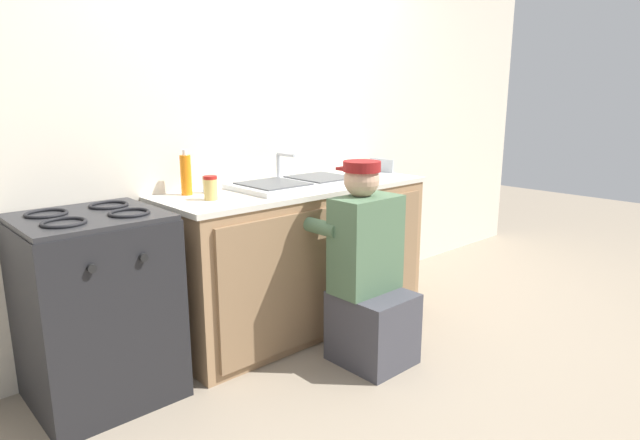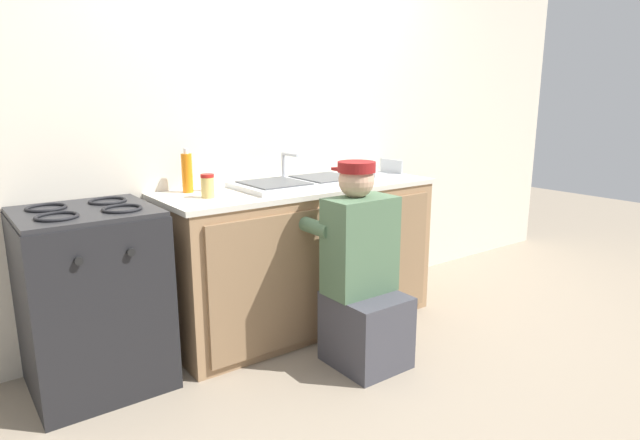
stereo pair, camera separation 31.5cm
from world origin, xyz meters
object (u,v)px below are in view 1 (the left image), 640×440
(sink_double_basin, at_px, (298,183))
(water_glass, at_px, (208,184))
(soap_bottle_orange, at_px, (186,174))
(plumber_person, at_px, (368,280))
(condiment_jar, at_px, (211,188))
(stove_range, at_px, (97,307))
(dish_rack_tray, at_px, (370,173))

(sink_double_basin, bearing_deg, water_glass, 163.70)
(soap_bottle_orange, bearing_deg, water_glass, -12.34)
(plumber_person, xyz_separation_m, condiment_jar, (-0.60, 0.58, 0.51))
(soap_bottle_orange, xyz_separation_m, water_glass, (0.12, -0.03, -0.06))
(plumber_person, xyz_separation_m, soap_bottle_orange, (-0.62, 0.80, 0.55))
(stove_range, bearing_deg, soap_bottle_orange, 16.93)
(soap_bottle_orange, bearing_deg, condiment_jar, -84.58)
(sink_double_basin, distance_m, stove_range, 1.34)
(plumber_person, distance_m, condiment_jar, 0.98)
(plumber_person, bearing_deg, condiment_jar, 136.04)
(stove_range, bearing_deg, water_glass, 12.31)
(sink_double_basin, height_order, dish_rack_tray, sink_double_basin)
(sink_double_basin, relative_size, soap_bottle_orange, 3.20)
(water_glass, xyz_separation_m, condiment_jar, (-0.10, -0.19, 0.01))
(sink_double_basin, bearing_deg, soap_bottle_orange, 164.42)
(stove_range, distance_m, dish_rack_tray, 1.93)
(water_glass, bearing_deg, soap_bottle_orange, 167.66)
(dish_rack_tray, bearing_deg, plumber_person, -137.68)
(sink_double_basin, bearing_deg, plumber_person, -92.50)
(sink_double_basin, xyz_separation_m, dish_rack_tray, (0.62, -0.03, 0.01))
(stove_range, relative_size, dish_rack_tray, 3.30)
(plumber_person, bearing_deg, sink_double_basin, 87.50)
(plumber_person, height_order, dish_rack_tray, plumber_person)
(soap_bottle_orange, relative_size, dish_rack_tray, 0.89)
(stove_range, relative_size, soap_bottle_orange, 3.70)
(stove_range, bearing_deg, condiment_jar, -3.22)
(soap_bottle_orange, relative_size, water_glass, 2.50)
(dish_rack_tray, bearing_deg, sink_double_basin, 177.49)
(water_glass, bearing_deg, sink_double_basin, -16.30)
(sink_double_basin, relative_size, condiment_jar, 6.25)
(stove_range, height_order, plumber_person, plumber_person)
(stove_range, relative_size, condiment_jar, 7.22)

